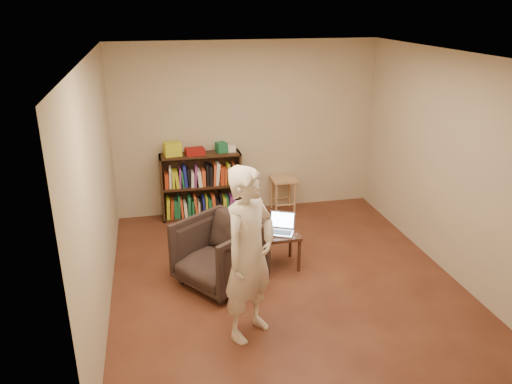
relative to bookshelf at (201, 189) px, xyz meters
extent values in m
plane|color=#482117|center=(0.74, -2.09, -0.44)|extent=(4.50, 4.50, 0.00)
plane|color=white|center=(0.74, -2.09, 2.16)|extent=(4.50, 4.50, 0.00)
plane|color=tan|center=(0.74, 0.16, 0.86)|extent=(4.00, 0.00, 4.00)
plane|color=tan|center=(-1.26, -2.09, 0.86)|extent=(0.00, 4.50, 4.50)
plane|color=tan|center=(2.74, -2.09, 0.86)|extent=(0.00, 4.50, 4.50)
cube|color=black|center=(-0.59, -0.01, 0.06)|extent=(0.03, 0.30, 1.00)
cube|color=black|center=(0.59, -0.01, 0.06)|extent=(0.03, 0.30, 1.00)
cube|color=black|center=(0.00, 0.13, 0.06)|extent=(1.20, 0.02, 1.00)
cube|color=black|center=(0.00, -0.01, -0.42)|extent=(1.20, 0.30, 0.03)
cube|color=black|center=(0.00, -0.01, 0.06)|extent=(1.14, 0.30, 0.03)
cube|color=black|center=(0.00, -0.01, 0.55)|extent=(1.20, 0.30, 0.03)
cube|color=gold|center=(-0.39, -0.02, 0.66)|extent=(0.27, 0.21, 0.20)
cube|color=maroon|center=(-0.07, -0.03, 0.61)|extent=(0.29, 0.23, 0.09)
cube|color=#1B673F|center=(0.33, 0.01, 0.63)|extent=(0.18, 0.18, 0.15)
cube|color=white|center=(0.48, 0.01, 0.60)|extent=(0.12, 0.12, 0.09)
cube|color=tan|center=(1.28, -0.06, 0.08)|extent=(0.38, 0.38, 0.04)
cylinder|color=tan|center=(1.13, -0.21, -0.19)|extent=(0.04, 0.04, 0.50)
cylinder|color=tan|center=(1.42, -0.21, -0.19)|extent=(0.04, 0.04, 0.50)
cylinder|color=tan|center=(1.13, 0.08, -0.19)|extent=(0.04, 0.04, 0.50)
cylinder|color=tan|center=(1.42, 0.08, -0.19)|extent=(0.04, 0.04, 0.50)
imported|color=#322421|center=(-0.02, -2.01, -0.05)|extent=(1.19, 1.18, 0.78)
cube|color=black|center=(0.78, -1.76, -0.01)|extent=(0.44, 0.44, 0.04)
cylinder|color=black|center=(0.58, -1.95, -0.23)|extent=(0.04, 0.04, 0.41)
cylinder|color=black|center=(0.97, -1.95, -0.23)|extent=(0.04, 0.04, 0.41)
cylinder|color=black|center=(0.58, -1.57, -0.23)|extent=(0.04, 0.04, 0.41)
cylinder|color=black|center=(0.97, -1.57, -0.23)|extent=(0.04, 0.04, 0.41)
cube|color=#A9A9AE|center=(0.77, -1.79, 0.02)|extent=(0.38, 0.33, 0.02)
cube|color=black|center=(0.77, -1.79, 0.03)|extent=(0.29, 0.22, 0.00)
cube|color=#A9A9AE|center=(0.83, -1.66, 0.14)|extent=(0.31, 0.19, 0.22)
cube|color=#AACFEE|center=(0.83, -1.66, 0.14)|extent=(0.27, 0.16, 0.18)
imported|color=beige|center=(0.14, -3.01, 0.44)|extent=(0.76, 0.73, 1.75)
camera|label=1|loc=(-0.69, -7.11, 2.68)|focal=35.00mm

